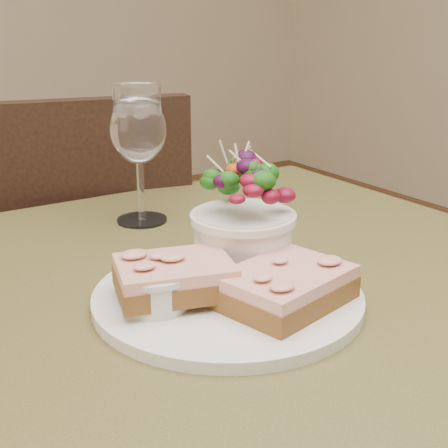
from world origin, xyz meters
TOP-DOWN VIEW (x-y plane):
  - cafe_table at (0.00, 0.00)m, footprint 0.80×0.80m
  - chair_far at (0.00, 0.61)m, footprint 0.50×0.50m
  - dinner_plate at (-0.03, -0.03)m, footprint 0.27×0.27m
  - sandwich_front at (0.00, -0.08)m, footprint 0.14×0.12m
  - sandwich_back at (-0.08, -0.02)m, footprint 0.13×0.11m
  - ramekin at (-0.11, -0.02)m, footprint 0.06×0.06m
  - salad_bowl at (0.02, 0.02)m, footprint 0.11×0.11m
  - garnish at (-0.09, 0.04)m, footprint 0.05×0.04m
  - wine_glass at (0.01, 0.25)m, footprint 0.08×0.08m

SIDE VIEW (x-z plane):
  - chair_far at x=0.00m, z-range -0.16..0.74m
  - cafe_table at x=0.00m, z-range 0.27..1.02m
  - dinner_plate at x=-0.03m, z-range 0.75..0.76m
  - garnish at x=-0.09m, z-range 0.76..0.78m
  - sandwich_front at x=0.00m, z-range 0.76..0.80m
  - ramekin at x=-0.11m, z-range 0.76..0.80m
  - sandwich_back at x=-0.08m, z-range 0.77..0.80m
  - salad_bowl at x=0.02m, z-range 0.76..0.88m
  - wine_glass at x=0.01m, z-range 0.79..0.96m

